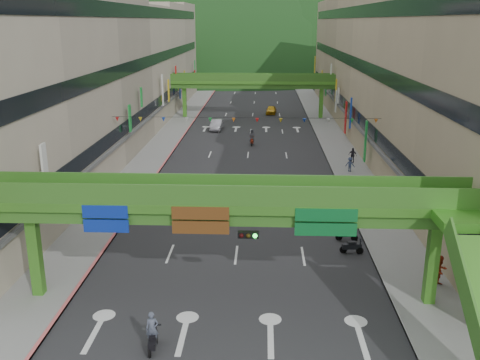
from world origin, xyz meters
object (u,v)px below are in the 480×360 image
Objects in this scene: car_yellow at (271,110)px; pedestrian_red at (440,273)px; car_silver at (217,125)px; scooter_rider_near at (152,333)px; scooter_rider_mid at (261,195)px; overpass_near at (247,218)px.

pedestrian_red reaches higher than car_yellow.
pedestrian_red is at bearing -67.45° from car_silver.
car_silver is 16.22m from car_yellow.
scooter_rider_near is 0.51× the size of car_yellow.
scooter_rider_mid is 33.85m from car_silver.
scooter_rider_near reaches higher than pedestrian_red.
overpass_near is at bearing 168.40° from pedestrian_red.
car_yellow is (1.46, 47.29, -0.41)m from scooter_rider_mid.
overpass_near is 14.95× the size of pedestrian_red.
car_silver is 1.13× the size of car_yellow.
car_silver is at bearing 85.46° from pedestrian_red.
overpass_near is at bearing -80.79° from car_silver.
pedestrian_red reaches higher than car_silver.
scooter_rider_mid is 47.32m from car_yellow.
car_yellow is at bearing 62.69° from car_silver.
scooter_rider_near is at bearing -85.97° from car_silver.
car_silver is (-6.58, 33.20, -0.35)m from scooter_rider_mid.
pedestrian_red is (11.27, 2.62, -4.27)m from overpass_near.
car_silver is (-5.89, 49.41, -4.46)m from overpass_near.
car_yellow is (2.15, 63.50, -4.52)m from overpass_near.
pedestrian_red is (17.16, -46.79, 0.19)m from car_silver.
scooter_rider_mid reaches higher than car_yellow.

